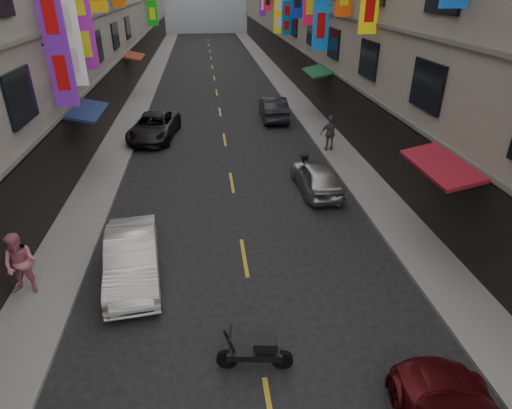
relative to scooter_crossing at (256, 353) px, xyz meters
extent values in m
cube|color=slate|center=(-5.84, 28.57, -0.38)|extent=(2.00, 90.00, 0.12)
cube|color=slate|center=(6.16, 28.57, -0.38)|extent=(2.00, 90.00, 0.12)
cube|color=black|center=(-6.79, 28.57, 1.06)|extent=(0.12, 85.50, 3.00)
cube|color=#66635E|center=(-6.78, 28.57, 2.76)|extent=(0.16, 90.00, 0.14)
cube|color=#66635E|center=(-6.78, 28.57, 5.96)|extent=(0.16, 90.00, 0.14)
cube|color=black|center=(7.11, 28.57, 1.06)|extent=(0.12, 85.50, 3.00)
cube|color=#66635E|center=(7.10, 28.57, 2.76)|extent=(0.16, 90.00, 0.14)
cube|color=#66635E|center=(7.10, 28.57, 5.96)|extent=(0.16, 90.00, 0.14)
cube|color=#621DA0|center=(-6.31, 10.74, 5.57)|extent=(0.86, 0.18, 4.71)
cylinder|color=black|center=(-6.36, 10.74, 5.57)|extent=(0.96, 0.08, 0.08)
cube|color=silver|center=(-6.31, 12.63, 5.53)|extent=(0.87, 0.18, 3.76)
cylinder|color=black|center=(-6.36, 12.63, 5.53)|extent=(0.97, 0.08, 0.08)
cube|color=#8F1A90|center=(-6.26, 14.80, 6.00)|extent=(0.97, 0.18, 4.11)
cylinder|color=black|center=(-6.31, 14.80, 6.00)|extent=(1.07, 0.08, 0.08)
cube|color=blue|center=(6.57, 20.93, 6.41)|extent=(0.97, 0.18, 5.23)
cylinder|color=black|center=(6.62, 20.93, 6.41)|extent=(1.07, 0.08, 0.08)
cube|color=#0B538C|center=(6.63, 32.71, 4.89)|extent=(0.86, 0.18, 2.73)
cylinder|color=black|center=(6.68, 32.71, 4.89)|extent=(0.96, 0.08, 0.08)
cube|color=yellow|center=(6.58, 36.62, 4.98)|extent=(0.95, 0.18, 3.42)
cylinder|color=black|center=(6.63, 36.62, 4.98)|extent=(1.05, 0.08, 0.08)
cube|color=#0D9113|center=(-6.18, 46.46, 5.50)|extent=(1.14, 0.18, 4.50)
cylinder|color=black|center=(-6.23, 46.46, 5.50)|extent=(1.24, 0.08, 0.08)
cube|color=maroon|center=(6.46, 4.57, 2.56)|extent=(1.39, 3.20, 0.41)
cube|color=navy|center=(-6.14, 12.57, 2.56)|extent=(1.39, 3.20, 0.41)
cube|color=#15502B|center=(6.46, 20.57, 2.56)|extent=(1.39, 3.20, 0.41)
cube|color=maroon|center=(-6.14, 28.57, 2.56)|extent=(1.39, 3.20, 0.41)
cube|color=gold|center=(0.16, 4.57, -0.44)|extent=(0.12, 2.20, 0.01)
cube|color=gold|center=(0.16, 10.57, -0.44)|extent=(0.12, 2.20, 0.01)
cube|color=gold|center=(0.16, 16.57, -0.44)|extent=(0.12, 2.20, 0.01)
cube|color=gold|center=(0.16, 22.57, -0.44)|extent=(0.12, 2.20, 0.01)
cube|color=gold|center=(0.16, 28.57, -0.44)|extent=(0.12, 2.20, 0.01)
cube|color=gold|center=(0.16, 34.57, -0.44)|extent=(0.12, 2.20, 0.01)
cube|color=gold|center=(0.16, 40.57, -0.44)|extent=(0.12, 2.20, 0.01)
cube|color=gold|center=(0.16, 46.57, -0.44)|extent=(0.12, 2.20, 0.01)
cube|color=gold|center=(0.16, 52.57, -0.44)|extent=(0.12, 2.20, 0.01)
cube|color=gold|center=(0.16, 58.57, -0.44)|extent=(0.12, 2.20, 0.01)
cube|color=gold|center=(0.16, 64.57, -0.44)|extent=(0.12, 2.20, 0.01)
cylinder|color=black|center=(-0.68, 0.09, -0.19)|extent=(0.51, 0.19, 0.50)
cylinder|color=black|center=(0.61, -0.08, -0.19)|extent=(0.51, 0.19, 0.50)
cube|color=black|center=(-0.03, 0.00, -0.04)|extent=(1.33, 0.47, 0.18)
cube|color=black|center=(0.22, -0.03, 0.31)|extent=(0.59, 0.39, 0.22)
cylinder|color=black|center=(-0.58, 0.08, 0.26)|extent=(0.36, 0.13, 0.88)
cylinder|color=black|center=(-0.58, 0.08, 0.61)|extent=(0.13, 0.50, 0.06)
cylinder|color=black|center=(3.47, 10.70, -0.19)|extent=(0.27, 0.51, 0.50)
cylinder|color=black|center=(3.87, 11.93, -0.19)|extent=(0.27, 0.51, 0.50)
cube|color=black|center=(3.67, 11.32, -0.04)|extent=(0.69, 1.33, 0.18)
cube|color=black|center=(3.75, 11.55, 0.31)|extent=(0.48, 0.62, 0.22)
cylinder|color=black|center=(3.50, 10.79, 0.26)|extent=(0.19, 0.36, 0.88)
cylinder|color=black|center=(3.50, 10.79, 0.61)|extent=(0.49, 0.21, 0.06)
imported|color=white|center=(-3.30, 3.90, 0.26)|extent=(1.98, 4.42, 1.41)
imported|color=black|center=(-3.84, 17.31, 0.25)|extent=(3.03, 5.30, 1.39)
imported|color=#AFAFB4|center=(3.74, 9.27, 0.22)|extent=(1.73, 3.95, 1.32)
imported|color=#25252C|center=(3.60, 20.39, 0.29)|extent=(1.69, 4.51, 1.47)
imported|color=pink|center=(-6.24, 3.41, 0.64)|extent=(1.02, 0.77, 1.93)
imported|color=#5F5E61|center=(5.60, 13.84, 0.62)|extent=(1.15, 0.71, 1.88)
camera|label=1|loc=(-0.86, -7.15, 7.67)|focal=30.00mm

